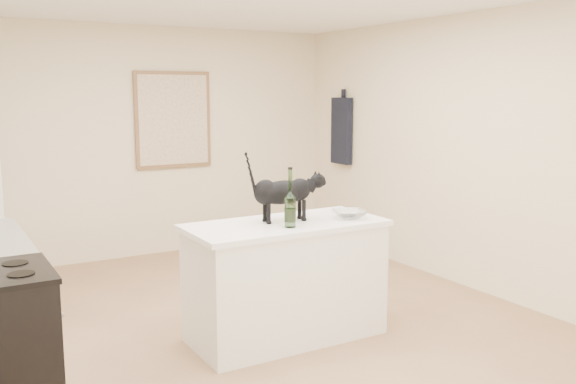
{
  "coord_description": "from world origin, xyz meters",
  "views": [
    {
      "loc": [
        -2.2,
        -4.16,
        1.87
      ],
      "look_at": [
        0.15,
        -0.15,
        1.12
      ],
      "focal_mm": 38.89,
      "sensor_mm": 36.0,
      "label": 1
    }
  ],
  "objects": [
    {
      "name": "wine_bottle",
      "position": [
        0.04,
        -0.36,
        1.09
      ],
      "size": [
        0.1,
        0.1,
        0.38
      ],
      "primitive_type": "cylinder",
      "rotation": [
        0.0,
        0.0,
        0.23
      ],
      "color": "#255622",
      "rests_on": "island_top"
    },
    {
      "name": "island_base",
      "position": [
        0.1,
        -0.2,
        0.43
      ],
      "size": [
        1.44,
        0.67,
        0.86
      ],
      "primitive_type": "cube",
      "color": "white",
      "rests_on": "floor"
    },
    {
      "name": "island_top",
      "position": [
        0.1,
        -0.2,
        0.88
      ],
      "size": [
        1.5,
        0.7,
        0.04
      ],
      "primitive_type": "cube",
      "color": "white",
      "rests_on": "island_base"
    },
    {
      "name": "floor",
      "position": [
        0.0,
        0.0,
        0.0
      ],
      "size": [
        5.5,
        5.5,
        0.0
      ],
      "primitive_type": "plane",
      "color": "#9B7852",
      "rests_on": "ground"
    },
    {
      "name": "wall_back",
      "position": [
        0.0,
        2.75,
        1.3
      ],
      "size": [
        4.5,
        0.0,
        4.5
      ],
      "primitive_type": "plane",
      "rotation": [
        1.57,
        0.0,
        0.0
      ],
      "color": "beige",
      "rests_on": "ground"
    },
    {
      "name": "black_cat",
      "position": [
        0.1,
        -0.16,
        1.1
      ],
      "size": [
        0.59,
        0.25,
        0.4
      ],
      "primitive_type": null,
      "rotation": [
        0.0,
        0.0,
        -0.14
      ],
      "color": "black",
      "rests_on": "island_top"
    },
    {
      "name": "artwork_frame",
      "position": [
        0.3,
        2.72,
        1.55
      ],
      "size": [
        0.9,
        0.03,
        1.1
      ],
      "primitive_type": "cube",
      "color": "brown",
      "rests_on": "wall_back"
    },
    {
      "name": "hanging_garment",
      "position": [
        2.19,
        2.05,
        1.4
      ],
      "size": [
        0.08,
        0.34,
        0.8
      ],
      "primitive_type": "cube",
      "color": "black",
      "rests_on": "wall_right"
    },
    {
      "name": "wall_right",
      "position": [
        2.25,
        0.0,
        1.3
      ],
      "size": [
        0.0,
        5.5,
        5.5
      ],
      "primitive_type": "plane",
      "rotation": [
        1.57,
        0.0,
        -1.57
      ],
      "color": "beige",
      "rests_on": "ground"
    },
    {
      "name": "glass_bowl",
      "position": [
        0.61,
        -0.32,
        0.93
      ],
      "size": [
        0.33,
        0.33,
        0.06
      ],
      "primitive_type": "imported",
      "rotation": [
        0.0,
        0.0,
        -0.32
      ],
      "color": "silver",
      "rests_on": "island_top"
    },
    {
      "name": "artwork_canvas",
      "position": [
        0.3,
        2.7,
        1.55
      ],
      "size": [
        0.82,
        0.0,
        1.02
      ],
      "primitive_type": "cube",
      "color": "beige",
      "rests_on": "wall_back"
    }
  ]
}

